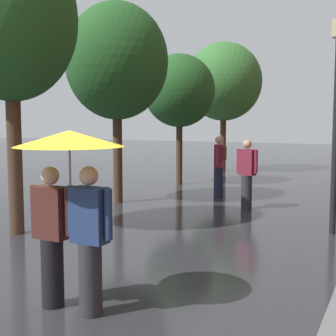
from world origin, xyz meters
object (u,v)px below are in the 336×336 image
Objects in this scene: street_tree_0 at (10,20)px; couple_under_umbrella at (70,187)px; street_tree_2 at (179,91)px; street_tree_3 at (224,82)px; pedestrian_walking_far at (219,165)px; pedestrian_walking_midground at (247,174)px; street_tree_1 at (117,62)px.

couple_under_umbrella is (3.22, -2.52, -2.56)m from street_tree_0.
street_tree_3 is at bearing 90.52° from street_tree_2.
street_tree_0 is at bearing -109.75° from pedestrian_walking_far.
street_tree_0 is 3.28× the size of pedestrian_walking_midground.
street_tree_0 is 6.76m from pedestrian_walking_far.
pedestrian_walking_far is (2.13, 1.88, -2.74)m from street_tree_1.
pedestrian_walking_far is at bearing 98.26° from couple_under_umbrella.
street_tree_2 is at bearing 134.79° from pedestrian_walking_midground.
couple_under_umbrella is (3.31, -6.31, -2.22)m from street_tree_1.
street_tree_3 is at bearing 108.51° from pedestrian_walking_far.
street_tree_1 is 1.19× the size of street_tree_2.
pedestrian_walking_midground is (3.22, 4.35, -3.12)m from street_tree_0.
street_tree_0 reaches higher than pedestrian_walking_midground.
street_tree_3 reaches higher than pedestrian_walking_midground.
street_tree_2 is 4.55m from street_tree_3.
pedestrian_walking_midground is at bearing 90.02° from couple_under_umbrella.
street_tree_3 is 3.13× the size of pedestrian_walking_far.
pedestrian_walking_far is (-1.19, 1.31, 0.05)m from pedestrian_walking_midground.
street_tree_0 is 1.27× the size of street_tree_2.
street_tree_2 is at bearing -89.48° from street_tree_3.
street_tree_2 is (-0.12, 7.72, -0.87)m from street_tree_0.
street_tree_3 is 7.48m from pedestrian_walking_far.
couple_under_umbrella is (3.34, -10.24, -1.69)m from street_tree_2.
street_tree_0 is 1.07× the size of street_tree_1.
street_tree_0 reaches higher than street_tree_2.
street_tree_3 reaches higher than street_tree_1.
pedestrian_walking_far is (2.03, 5.66, -3.07)m from street_tree_0.
street_tree_1 is at bearing -138.58° from pedestrian_walking_far.
street_tree_2 is (-0.03, 3.93, -0.53)m from street_tree_1.
street_tree_1 is at bearing -170.30° from pedestrian_walking_midground.
couple_under_umbrella is 8.29m from pedestrian_walking_far.
street_tree_0 is at bearing 141.95° from couple_under_umbrella.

